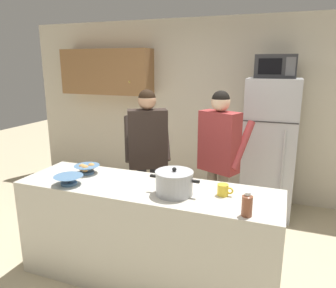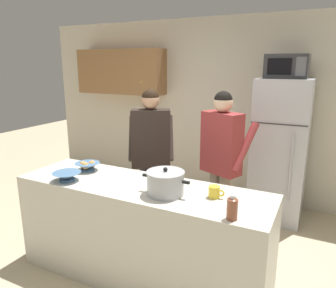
% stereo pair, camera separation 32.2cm
% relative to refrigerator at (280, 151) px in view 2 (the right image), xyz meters
% --- Properties ---
extents(ground_plane, '(14.00, 14.00, 0.00)m').
position_rel_refrigerator_xyz_m(ground_plane, '(-0.92, -1.85, -0.89)').
color(ground_plane, '#C6B793').
extents(back_wall_unit, '(6.00, 0.48, 2.60)m').
position_rel_refrigerator_xyz_m(back_wall_unit, '(-1.17, 0.41, 0.49)').
color(back_wall_unit, beige).
rests_on(back_wall_unit, ground).
extents(kitchen_island, '(2.32, 0.68, 0.92)m').
position_rel_refrigerator_xyz_m(kitchen_island, '(-0.92, -1.85, -0.43)').
color(kitchen_island, beige).
rests_on(kitchen_island, ground).
extents(refrigerator, '(0.64, 0.68, 1.79)m').
position_rel_refrigerator_xyz_m(refrigerator, '(0.00, 0.00, 0.00)').
color(refrigerator, '#B7BABF').
rests_on(refrigerator, ground).
extents(microwave, '(0.48, 0.37, 0.28)m').
position_rel_refrigerator_xyz_m(microwave, '(0.00, -0.02, 1.03)').
color(microwave, '#2D2D30').
rests_on(microwave, refrigerator).
extents(person_near_pot, '(0.63, 0.59, 1.69)m').
position_rel_refrigerator_xyz_m(person_near_pot, '(-1.25, -1.07, 0.17)').
color(person_near_pot, black).
rests_on(person_near_pot, ground).
extents(person_by_sink, '(0.62, 0.56, 1.69)m').
position_rel_refrigerator_xyz_m(person_by_sink, '(-0.47, -0.93, 0.17)').
color(person_by_sink, '#726656').
rests_on(person_by_sink, ground).
extents(cooking_pot, '(0.42, 0.31, 0.23)m').
position_rel_refrigerator_xyz_m(cooking_pot, '(-0.63, -1.93, 0.12)').
color(cooking_pot, '#ADAFB5').
rests_on(cooking_pot, kitchen_island).
extents(coffee_mug, '(0.13, 0.09, 0.10)m').
position_rel_refrigerator_xyz_m(coffee_mug, '(-0.25, -1.81, 0.07)').
color(coffee_mug, yellow).
rests_on(coffee_mug, kitchen_island).
extents(bread_bowl, '(0.25, 0.25, 0.10)m').
position_rel_refrigerator_xyz_m(bread_bowl, '(-1.60, -1.75, 0.08)').
color(bread_bowl, '#4C7299').
rests_on(bread_bowl, kitchen_island).
extents(empty_bowl, '(0.26, 0.26, 0.08)m').
position_rel_refrigerator_xyz_m(empty_bowl, '(-1.57, -2.06, 0.07)').
color(empty_bowl, '#4C7299').
rests_on(empty_bowl, kitchen_island).
extents(bottle_near_edge, '(0.08, 0.08, 0.18)m').
position_rel_refrigerator_xyz_m(bottle_near_edge, '(-0.03, -2.11, 0.11)').
color(bottle_near_edge, brown).
rests_on(bottle_near_edge, kitchen_island).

